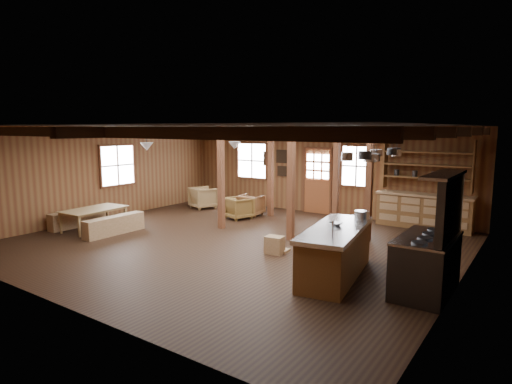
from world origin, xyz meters
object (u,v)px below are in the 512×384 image
commercial_range (429,256)px  dining_table (95,219)px  kitchen_island (335,252)px  armchair_b (239,208)px  armchair_c (204,198)px  armchair_a (251,205)px

commercial_range → dining_table: bearing=-177.2°
kitchen_island → dining_table: kitchen_island is taller
armchair_b → commercial_range: bearing=173.3°
commercial_range → armchair_b: commercial_range is taller
commercial_range → armchair_b: size_ratio=2.78×
commercial_range → armchair_c: bearing=156.0°
dining_table → armchair_c: armchair_c is taller
armchair_a → armchair_b: 0.60m
dining_table → armchair_c: 4.11m
kitchen_island → armchair_a: 5.89m
armchair_a → armchair_b: size_ratio=0.99×
kitchen_island → armchair_c: kitchen_island is taller
armchair_a → armchair_c: armchair_c is taller
kitchen_island → armchair_a: size_ratio=3.57×
armchair_a → commercial_range: bearing=142.8°
armchair_a → armchair_c: bearing=-9.8°
kitchen_island → armchair_c: (-6.64, 3.81, -0.11)m
commercial_range → armchair_a: 7.16m
kitchen_island → armchair_b: (-4.59, 3.12, -0.14)m
dining_table → commercial_range: bearing=-90.4°
armchair_b → armchair_c: (-2.05, 0.69, 0.04)m
kitchen_island → dining_table: bearing=173.0°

